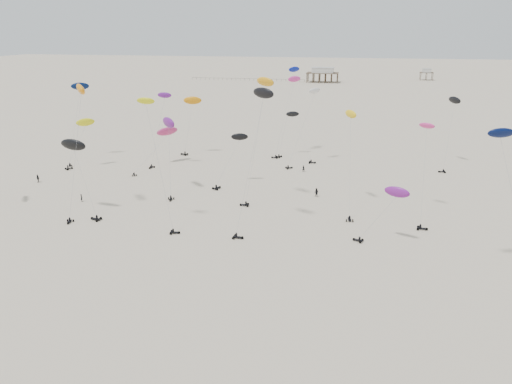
% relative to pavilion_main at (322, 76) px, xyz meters
% --- Properties ---
extents(ground_plane, '(900.00, 900.00, 0.00)m').
position_rel_pavilion_main_xyz_m(ground_plane, '(10.00, -150.00, -4.22)').
color(ground_plane, beige).
extents(pavilion_main, '(21.00, 13.00, 9.80)m').
position_rel_pavilion_main_xyz_m(pavilion_main, '(0.00, 0.00, 0.00)').
color(pavilion_main, brown).
rests_on(pavilion_main, ground).
extents(pavilion_small, '(9.00, 7.00, 8.00)m').
position_rel_pavilion_main_xyz_m(pavilion_small, '(70.00, 30.00, -0.74)').
color(pavilion_small, brown).
rests_on(pavilion_small, ground).
extents(pier_fence, '(80.20, 0.20, 1.50)m').
position_rel_pavilion_main_xyz_m(pier_fence, '(-52.00, -0.00, -3.45)').
color(pier_fence, black).
rests_on(pier_fence, ground).
extents(rig_0, '(5.73, 6.08, 19.28)m').
position_rel_pavilion_main_xyz_m(rig_0, '(-23.11, -224.60, 8.27)').
color(rig_0, black).
rests_on(rig_0, ground).
extents(rig_1, '(3.50, 14.09, 20.28)m').
position_rel_pavilion_main_xyz_m(rig_1, '(25.70, -247.36, 7.76)').
color(rig_1, black).
rests_on(rig_1, ground).
extents(rig_2, '(6.28, 12.40, 24.98)m').
position_rel_pavilion_main_xyz_m(rig_2, '(6.89, -203.74, 12.20)').
color(rig_2, black).
rests_on(rig_2, ground).
extents(rig_3, '(9.25, 3.91, 21.51)m').
position_rel_pavilion_main_xyz_m(rig_3, '(48.54, -269.48, 10.64)').
color(rig_3, black).
rests_on(rig_3, ground).
extents(rig_4, '(5.88, 10.98, 16.75)m').
position_rel_pavilion_main_xyz_m(rig_4, '(-13.09, -243.97, 8.84)').
color(rig_4, black).
rests_on(rig_4, ground).
extents(rig_5, '(5.82, 10.19, 22.06)m').
position_rel_pavilion_main_xyz_m(rig_5, '(7.54, -204.02, 11.37)').
color(rig_5, black).
rests_on(rig_5, ground).
extents(rig_6, '(4.51, 12.60, 25.02)m').
position_rel_pavilion_main_xyz_m(rig_6, '(-24.88, -258.88, 15.45)').
color(rig_6, black).
rests_on(rig_6, ground).
extents(rig_7, '(9.80, 11.24, 15.38)m').
position_rel_pavilion_main_xyz_m(rig_7, '(10.69, -207.84, 3.54)').
color(rig_7, black).
rests_on(rig_7, ground).
extents(rig_8, '(5.08, 14.11, 21.67)m').
position_rel_pavilion_main_xyz_m(rig_8, '(-48.06, -220.67, 12.22)').
color(rig_8, black).
rests_on(rig_8, ground).
extents(rig_10, '(5.88, 5.39, 16.47)m').
position_rel_pavilion_main_xyz_m(rig_10, '(-19.92, -210.04, 7.86)').
color(rig_10, black).
rests_on(rig_10, ground).
extents(rig_11, '(8.45, 6.09, 23.40)m').
position_rel_pavilion_main_xyz_m(rig_11, '(-7.24, -264.48, 10.04)').
color(rig_11, black).
rests_on(rig_11, ground).
extents(rig_12, '(5.55, 14.35, 19.17)m').
position_rel_pavilion_main_xyz_m(rig_12, '(50.43, -206.98, 9.37)').
color(rig_12, black).
rests_on(rig_12, ground).
extents(rig_13, '(6.55, 8.07, 25.67)m').
position_rel_pavilion_main_xyz_m(rig_13, '(7.70, -246.53, 15.21)').
color(rig_13, black).
rests_on(rig_13, ground).
extents(rig_14, '(6.22, 11.13, 25.19)m').
position_rel_pavilion_main_xyz_m(rig_14, '(9.96, -260.43, 14.50)').
color(rig_14, black).
rests_on(rig_14, ground).
extents(rig_15, '(7.50, 18.67, 16.13)m').
position_rel_pavilion_main_xyz_m(rig_15, '(-23.28, -221.54, 3.67)').
color(rig_15, black).
rests_on(rig_15, ground).
extents(rig_16, '(6.72, 7.96, 12.78)m').
position_rel_pavilion_main_xyz_m(rig_16, '(-42.66, -229.44, 5.21)').
color(rig_16, black).
rests_on(rig_16, ground).
extents(rig_17, '(10.07, 7.06, 15.08)m').
position_rel_pavilion_main_xyz_m(rig_17, '(-25.43, -260.41, 7.15)').
color(rig_17, black).
rests_on(rig_17, ground).
extents(rig_18, '(9.10, 4.23, 10.17)m').
position_rel_pavilion_main_xyz_m(rig_18, '(32.80, -262.61, 2.79)').
color(rig_18, black).
rests_on(rig_18, ground).
extents(rig_19, '(3.41, 13.83, 19.45)m').
position_rel_pavilion_main_xyz_m(rig_19, '(39.55, -250.20, 4.84)').
color(rig_19, black).
rests_on(rig_19, ground).
extents(rig_20, '(6.87, 9.39, 12.40)m').
position_rel_pavilion_main_xyz_m(rig_20, '(-1.15, -236.69, 2.80)').
color(rig_20, black).
rests_on(rig_20, ground).
extents(rig_21, '(8.06, 12.72, 20.81)m').
position_rel_pavilion_main_xyz_m(rig_21, '(13.44, -213.68, 9.30)').
color(rig_21, black).
rests_on(rig_21, ground).
extents(spectator_0, '(0.80, 0.82, 1.87)m').
position_rel_pavilion_main_xyz_m(spectator_0, '(-28.85, -254.97, -4.22)').
color(spectator_0, black).
rests_on(spectator_0, ground).
extents(spectator_1, '(1.26, 1.17, 2.25)m').
position_rel_pavilion_main_xyz_m(spectator_1, '(18.97, -241.69, -4.22)').
color(spectator_1, black).
rests_on(spectator_1, ground).
extents(spectator_2, '(1.47, 1.19, 2.20)m').
position_rel_pavilion_main_xyz_m(spectator_2, '(-46.26, -244.61, -4.22)').
color(spectator_2, black).
rests_on(spectator_2, ground).
extents(spectator_3, '(0.72, 0.50, 1.94)m').
position_rel_pavilion_main_xyz_m(spectator_3, '(13.90, -222.60, -4.22)').
color(spectator_3, black).
rests_on(spectator_3, ground).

